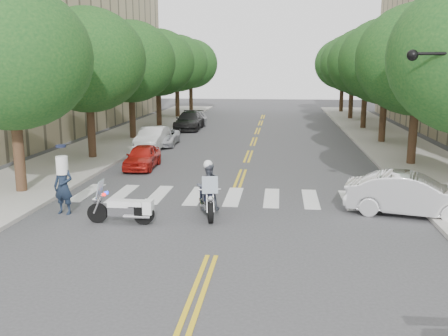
# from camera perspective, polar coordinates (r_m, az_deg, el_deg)

# --- Properties ---
(ground) EXTENTS (140.00, 140.00, 0.00)m
(ground) POSITION_cam_1_polar(r_m,az_deg,el_deg) (14.17, -1.41, -10.00)
(ground) COLOR #38383A
(ground) RESTS_ON ground
(sidewalk_left) EXTENTS (5.00, 60.00, 0.15)m
(sidewalk_left) POSITION_cam_1_polar(r_m,az_deg,el_deg) (37.20, -11.37, 3.34)
(sidewalk_left) COLOR #9E9991
(sidewalk_left) RESTS_ON ground
(sidewalk_right) EXTENTS (5.00, 60.00, 0.15)m
(sidewalk_right) POSITION_cam_1_polar(r_m,az_deg,el_deg) (36.26, 18.61, 2.76)
(sidewalk_right) COLOR #9E9991
(sidewalk_right) RESTS_ON ground
(tree_l_0) EXTENTS (6.40, 6.40, 8.45)m
(tree_l_0) POSITION_cam_1_polar(r_m,az_deg,el_deg) (21.82, -23.18, 11.53)
(tree_l_0) COLOR #382316
(tree_l_0) RESTS_ON ground
(tree_l_1) EXTENTS (6.40, 6.40, 8.45)m
(tree_l_1) POSITION_cam_1_polar(r_m,az_deg,el_deg) (29.07, -15.32, 11.79)
(tree_l_1) COLOR #382316
(tree_l_1) RESTS_ON ground
(tree_l_2) EXTENTS (6.40, 6.40, 8.45)m
(tree_l_2) POSITION_cam_1_polar(r_m,az_deg,el_deg) (36.64, -10.65, 11.85)
(tree_l_2) COLOR #382316
(tree_l_2) RESTS_ON ground
(tree_l_3) EXTENTS (6.40, 6.40, 8.45)m
(tree_l_3) POSITION_cam_1_polar(r_m,az_deg,el_deg) (44.36, -7.58, 11.84)
(tree_l_3) COLOR #382316
(tree_l_3) RESTS_ON ground
(tree_l_4) EXTENTS (6.40, 6.40, 8.45)m
(tree_l_4) POSITION_cam_1_polar(r_m,az_deg,el_deg) (52.16, -5.43, 11.82)
(tree_l_4) COLOR #382316
(tree_l_4) RESTS_ON ground
(tree_l_5) EXTENTS (6.40, 6.40, 8.45)m
(tree_l_5) POSITION_cam_1_polar(r_m,az_deg,el_deg) (60.01, -3.84, 11.79)
(tree_l_5) COLOR #382316
(tree_l_5) RESTS_ON ground
(tree_r_1) EXTENTS (6.40, 6.40, 8.45)m
(tree_r_1) POSITION_cam_1_polar(r_m,az_deg,el_deg) (27.95, 21.34, 11.45)
(tree_r_1) COLOR #382316
(tree_r_1) RESTS_ON ground
(tree_r_2) EXTENTS (6.40, 6.40, 8.45)m
(tree_r_2) POSITION_cam_1_polar(r_m,az_deg,el_deg) (35.76, 18.06, 11.50)
(tree_r_2) COLOR #382316
(tree_r_2) RESTS_ON ground
(tree_r_3) EXTENTS (6.40, 6.40, 8.45)m
(tree_r_3) POSITION_cam_1_polar(r_m,az_deg,el_deg) (43.63, 15.97, 11.52)
(tree_r_3) COLOR #382316
(tree_r_3) RESTS_ON ground
(tree_r_4) EXTENTS (6.40, 6.40, 8.45)m
(tree_r_4) POSITION_cam_1_polar(r_m,az_deg,el_deg) (51.54, 14.51, 11.52)
(tree_r_4) COLOR #382316
(tree_r_4) RESTS_ON ground
(tree_r_5) EXTENTS (6.40, 6.40, 8.45)m
(tree_r_5) POSITION_cam_1_polar(r_m,az_deg,el_deg) (59.48, 13.44, 11.51)
(tree_r_5) COLOR #382316
(tree_r_5) RESTS_ON ground
(motorcycle_police) EXTENTS (0.96, 2.43, 2.00)m
(motorcycle_police) POSITION_cam_1_polar(r_m,az_deg,el_deg) (17.70, -1.83, -2.59)
(motorcycle_police) COLOR black
(motorcycle_police) RESTS_ON ground
(motorcycle_parked) EXTENTS (2.30, 0.50, 1.48)m
(motorcycle_parked) POSITION_cam_1_polar(r_m,az_deg,el_deg) (17.10, -11.09, -4.61)
(motorcycle_parked) COLOR black
(motorcycle_parked) RESTS_ON ground
(officer_standing) EXTENTS (0.81, 0.61, 2.02)m
(officer_standing) POSITION_cam_1_polar(r_m,az_deg,el_deg) (18.69, -17.88, -2.01)
(officer_standing) COLOR #172134
(officer_standing) RESTS_ON ground
(convertible) EXTENTS (4.81, 2.66, 1.50)m
(convertible) POSITION_cam_1_polar(r_m,az_deg,el_deg) (18.87, 20.63, -2.88)
(convertible) COLOR silver
(convertible) RESTS_ON ground
(parked_car_a) EXTENTS (1.57, 3.66, 1.23)m
(parked_car_a) POSITION_cam_1_polar(r_m,az_deg,el_deg) (26.25, -9.31, 1.28)
(parked_car_a) COLOR #B21913
(parked_car_a) RESTS_ON ground
(parked_car_b) EXTENTS (1.50, 4.30, 1.42)m
(parked_car_b) POSITION_cam_1_polar(r_m,az_deg,el_deg) (32.42, -8.15, 3.41)
(parked_car_b) COLOR silver
(parked_car_b) RESTS_ON ground
(parked_car_c) EXTENTS (2.04, 4.12, 1.12)m
(parked_car_c) POSITION_cam_1_polar(r_m,az_deg,el_deg) (33.80, -6.99, 3.52)
(parked_car_c) COLOR #B7B8BF
(parked_car_c) RESTS_ON ground
(parked_car_d) EXTENTS (2.14, 5.13, 1.48)m
(parked_car_d) POSITION_cam_1_polar(r_m,az_deg,el_deg) (42.26, -3.99, 5.40)
(parked_car_d) COLOR black
(parked_car_d) RESTS_ON ground
(parked_car_e) EXTENTS (2.12, 4.56, 1.51)m
(parked_car_e) POSITION_cam_1_polar(r_m,az_deg,el_deg) (43.45, -3.60, 5.59)
(parked_car_e) COLOR #A5A4AA
(parked_car_e) RESTS_ON ground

